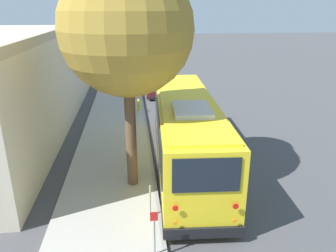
# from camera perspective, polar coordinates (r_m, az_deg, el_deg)

# --- Properties ---
(ground_plane) EXTENTS (160.00, 160.00, 0.00)m
(ground_plane) POSITION_cam_1_polar(r_m,az_deg,el_deg) (15.41, 4.37, -6.73)
(ground_plane) COLOR #474749
(sidewalk_slab) EXTENTS (80.00, 3.63, 0.15)m
(sidewalk_slab) POSITION_cam_1_polar(r_m,az_deg,el_deg) (15.18, -9.98, -7.13)
(sidewalk_slab) COLOR #A3A099
(sidewalk_slab) RESTS_ON ground
(curb_strip) EXTENTS (80.00, 0.14, 0.15)m
(curb_strip) POSITION_cam_1_polar(r_m,az_deg,el_deg) (15.16, -2.82, -6.86)
(curb_strip) COLOR gray
(curb_strip) RESTS_ON ground
(shuttle_bus) EXTENTS (11.42, 3.16, 3.36)m
(shuttle_bus) POSITION_cam_1_polar(r_m,az_deg,el_deg) (14.76, 3.07, -0.34)
(shuttle_bus) COLOR yellow
(shuttle_bus) RESTS_ON ground
(parked_sedan_maroon) EXTENTS (4.29, 1.95, 1.27)m
(parked_sedan_maroon) POSITION_cam_1_polar(r_m,az_deg,el_deg) (27.49, -2.11, 6.65)
(parked_sedan_maroon) COLOR maroon
(parked_sedan_maroon) RESTS_ON ground
(parked_sedan_white) EXTENTS (4.18, 1.75, 1.31)m
(parked_sedan_white) POSITION_cam_1_polar(r_m,az_deg,el_deg) (33.48, -3.53, 9.08)
(parked_sedan_white) COLOR silver
(parked_sedan_white) RESTS_ON ground
(parked_sedan_silver) EXTENTS (4.28, 2.07, 1.26)m
(parked_sedan_silver) POSITION_cam_1_polar(r_m,az_deg,el_deg) (40.56, -3.76, 10.95)
(parked_sedan_silver) COLOR #A8AAAF
(parked_sedan_silver) RESTS_ON ground
(parked_sedan_gray) EXTENTS (4.55, 1.88, 1.32)m
(parked_sedan_gray) POSITION_cam_1_polar(r_m,az_deg,el_deg) (46.44, -4.39, 12.12)
(parked_sedan_gray) COLOR slate
(parked_sedan_gray) RESTS_ON ground
(parked_sedan_blue) EXTENTS (4.22, 1.90, 1.30)m
(parked_sedan_blue) POSITION_cam_1_polar(r_m,az_deg,el_deg) (52.91, -4.34, 13.07)
(parked_sedan_blue) COLOR navy
(parked_sedan_blue) RESTS_ON ground
(street_tree) EXTENTS (4.73, 4.73, 9.12)m
(street_tree) POSITION_cam_1_polar(r_m,az_deg,el_deg) (12.01, -7.29, 17.88)
(street_tree) COLOR brown
(street_tree) RESTS_ON sidewalk_slab
(sign_post_near) EXTENTS (0.06, 0.22, 1.43)m
(sign_post_near) POSITION_cam_1_polar(r_m,az_deg,el_deg) (9.77, -2.41, -18.10)
(sign_post_near) COLOR gray
(sign_post_near) RESTS_ON sidewalk_slab
(sign_post_far) EXTENTS (0.06, 0.06, 1.17)m
(sign_post_far) POSITION_cam_1_polar(r_m,az_deg,el_deg) (11.42, -3.13, -12.82)
(sign_post_far) COLOR gray
(sign_post_far) RESTS_ON sidewalk_slab
(fire_hydrant) EXTENTS (0.22, 0.22, 0.81)m
(fire_hydrant) POSITION_cam_1_polar(r_m,az_deg,el_deg) (22.83, -5.13, 3.72)
(fire_hydrant) COLOR gold
(fire_hydrant) RESTS_ON sidewalk_slab
(building_backdrop) EXTENTS (22.19, 7.94, 5.81)m
(building_backdrop) POSITION_cam_1_polar(r_m,az_deg,el_deg) (22.27, -26.97, 6.95)
(building_backdrop) COLOR beige
(building_backdrop) RESTS_ON ground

